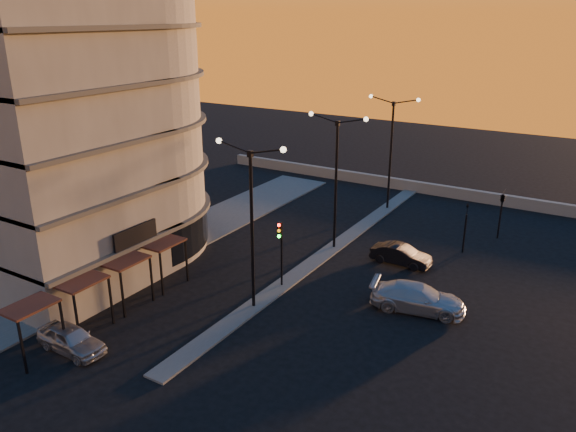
# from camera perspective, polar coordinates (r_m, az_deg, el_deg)

# --- Properties ---
(ground) EXTENTS (120.00, 120.00, 0.00)m
(ground) POSITION_cam_1_polar(r_m,az_deg,el_deg) (32.26, -3.50, -9.22)
(ground) COLOR black
(ground) RESTS_ON ground
(sidewalk_west) EXTENTS (5.00, 40.00, 0.12)m
(sidewalk_west) POSITION_cam_1_polar(r_m,az_deg,el_deg) (41.14, -12.40, -2.93)
(sidewalk_west) COLOR #50504D
(sidewalk_west) RESTS_ON ground
(median) EXTENTS (1.20, 36.00, 0.12)m
(median) POSITION_cam_1_polar(r_m,az_deg,el_deg) (40.00, 4.69, -3.18)
(median) COLOR #50504D
(median) RESTS_ON ground
(parapet) EXTENTS (44.00, 0.50, 1.00)m
(parapet) POSITION_cam_1_polar(r_m,az_deg,el_deg) (53.27, 14.48, 2.66)
(parapet) COLOR gray
(parapet) RESTS_ON ground
(building) EXTENTS (14.35, 17.08, 25.00)m
(building) POSITION_cam_1_polar(r_m,az_deg,el_deg) (38.27, -21.84, 12.85)
(building) COLOR slate
(building) RESTS_ON ground
(streetlamp_near) EXTENTS (4.32, 0.32, 9.51)m
(streetlamp_near) POSITION_cam_1_polar(r_m,az_deg,el_deg) (29.96, -3.72, 0.17)
(streetlamp_near) COLOR black
(streetlamp_near) RESTS_ON ground
(streetlamp_mid) EXTENTS (4.32, 0.32, 9.51)m
(streetlamp_mid) POSITION_cam_1_polar(r_m,az_deg,el_deg) (38.18, 4.92, 4.48)
(streetlamp_mid) COLOR black
(streetlamp_mid) RESTS_ON ground
(streetlamp_far) EXTENTS (4.32, 0.32, 9.51)m
(streetlamp_far) POSITION_cam_1_polar(r_m,az_deg,el_deg) (47.10, 10.44, 7.17)
(streetlamp_far) COLOR black
(streetlamp_far) RESTS_ON ground
(traffic_light_main) EXTENTS (0.28, 0.44, 4.25)m
(traffic_light_main) POSITION_cam_1_polar(r_m,az_deg,el_deg) (33.16, -0.77, -2.81)
(traffic_light_main) COLOR black
(traffic_light_main) RESTS_ON ground
(signal_east_a) EXTENTS (0.13, 0.16, 3.60)m
(signal_east_a) POSITION_cam_1_polar(r_m,az_deg,el_deg) (40.35, 17.57, -1.02)
(signal_east_a) COLOR black
(signal_east_a) RESTS_ON ground
(signal_east_b) EXTENTS (0.42, 1.99, 3.60)m
(signal_east_b) POSITION_cam_1_polar(r_m,az_deg,el_deg) (43.44, 20.97, 1.68)
(signal_east_b) COLOR black
(signal_east_b) RESTS_ON ground
(car_hatchback) EXTENTS (3.89, 1.63, 1.32)m
(car_hatchback) POSITION_cam_1_polar(r_m,az_deg,el_deg) (30.06, -21.17, -11.57)
(car_hatchback) COLOR #98999F
(car_hatchback) RESTS_ON ground
(car_sedan) EXTENTS (4.00, 1.45, 1.31)m
(car_sedan) POSITION_cam_1_polar(r_m,az_deg,el_deg) (37.89, 11.40, -3.90)
(car_sedan) COLOR black
(car_sedan) RESTS_ON ground
(car_wagon) EXTENTS (5.53, 3.10, 1.52)m
(car_wagon) POSITION_cam_1_polar(r_m,az_deg,el_deg) (32.40, 13.05, -8.09)
(car_wagon) COLOR #ADAEB5
(car_wagon) RESTS_ON ground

